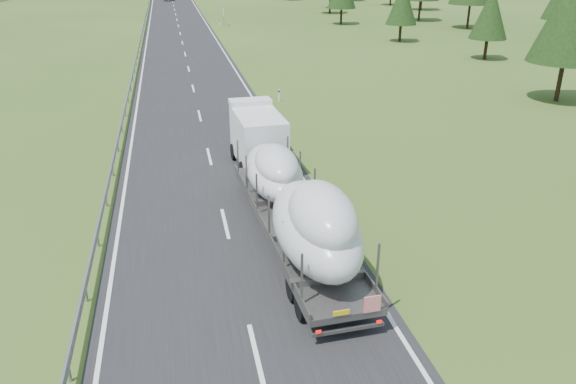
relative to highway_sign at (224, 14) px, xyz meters
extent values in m
plane|color=#38521B|center=(-7.20, -80.00, -1.81)|extent=(400.00, 400.00, 0.00)
cube|color=black|center=(-7.20, 20.00, -1.80)|extent=(10.00, 400.00, 0.02)
cube|color=slate|center=(-12.50, 20.00, -1.21)|extent=(0.08, 400.00, 0.32)
cylinder|color=slate|center=(-12.50, -80.00, -1.51)|extent=(0.10, 0.10, 0.60)
cube|color=silver|center=(-0.70, -50.00, -1.31)|extent=(0.12, 0.07, 1.00)
cube|color=black|center=(-0.70, -50.00, -0.99)|extent=(0.13, 0.08, 0.12)
cube|color=silver|center=(-0.70, 0.00, -1.31)|extent=(0.12, 0.07, 1.00)
cube|color=black|center=(-0.70, 0.00, -0.99)|extent=(0.13, 0.08, 0.12)
cylinder|color=slate|center=(0.00, 0.00, -0.81)|extent=(0.08, 0.08, 2.00)
cube|color=silver|center=(0.00, 0.00, 0.19)|extent=(0.05, 0.90, 1.20)
cylinder|color=black|center=(41.59, -26.14, -0.13)|extent=(0.36, 0.36, 3.36)
cylinder|color=black|center=(36.57, -11.11, 0.31)|extent=(0.36, 0.36, 4.24)
cylinder|color=black|center=(33.44, -0.02, 0.19)|extent=(0.36, 0.36, 4.00)
cylinder|color=black|center=(41.60, 17.39, 0.19)|extent=(0.36, 0.36, 4.00)
cylinder|color=black|center=(21.17, -54.41, 0.04)|extent=(0.36, 0.36, 3.69)
cone|color=black|center=(21.17, -54.41, 5.16)|extent=(5.74, 5.74, 7.68)
cylinder|color=black|center=(25.33, -36.02, -0.50)|extent=(0.36, 0.36, 2.62)
cone|color=black|center=(25.33, -36.02, 3.14)|extent=(4.08, 4.08, 5.46)
cylinder|color=black|center=(21.09, -21.76, -0.51)|extent=(0.36, 0.36, 2.60)
cone|color=black|center=(21.09, -21.76, 3.10)|extent=(4.04, 4.04, 5.41)
cylinder|color=black|center=(18.91, -2.08, -0.32)|extent=(0.36, 0.36, 2.97)
cylinder|color=black|center=(21.79, 14.86, -0.14)|extent=(0.36, 0.36, 3.34)
cube|color=white|center=(-4.63, -64.40, -0.02)|extent=(2.59, 4.82, 2.64)
cube|color=black|center=(-4.63, -62.00, 0.45)|extent=(2.17, 0.18, 1.32)
cube|color=white|center=(-4.63, -62.33, 1.44)|extent=(2.41, 1.25, 0.28)
cube|color=#5B5856|center=(-4.63, -65.34, -1.29)|extent=(2.49, 2.94, 0.24)
cylinder|color=black|center=(-5.71, -62.71, -1.34)|extent=(0.38, 0.96, 0.94)
cylinder|color=black|center=(-3.55, -62.71, -1.34)|extent=(0.38, 0.96, 0.94)
cylinder|color=black|center=(-5.71, -65.72, -1.34)|extent=(0.38, 0.96, 0.94)
cylinder|color=black|center=(-3.55, -65.72, -1.34)|extent=(0.38, 0.96, 0.94)
cube|color=#5B5856|center=(-4.63, -73.35, -0.94)|extent=(3.20, 13.29, 0.24)
cube|color=#5B5856|center=(-5.88, -73.35, -0.71)|extent=(0.72, 13.17, 0.23)
cube|color=#5B5856|center=(-3.38, -73.35, -0.71)|extent=(0.72, 13.17, 0.23)
cube|color=#5B5856|center=(-5.88, -79.00, 0.07)|extent=(0.07, 0.07, 1.79)
cube|color=#5B5856|center=(-3.38, -79.00, 0.07)|extent=(0.07, 0.07, 1.79)
cube|color=#5B5856|center=(-5.88, -76.74, 0.07)|extent=(0.07, 0.07, 1.79)
cube|color=#5B5856|center=(-3.38, -76.74, 0.07)|extent=(0.07, 0.07, 1.79)
cube|color=#5B5856|center=(-5.88, -74.48, 0.07)|extent=(0.07, 0.07, 1.79)
cube|color=#5B5856|center=(-3.38, -74.48, 0.07)|extent=(0.07, 0.07, 1.79)
cube|color=#5B5856|center=(-5.88, -72.22, 0.07)|extent=(0.07, 0.07, 1.79)
cube|color=#5B5856|center=(-3.38, -72.22, 0.07)|extent=(0.07, 0.07, 1.79)
cube|color=#5B5856|center=(-5.88, -69.96, 0.07)|extent=(0.07, 0.07, 1.79)
cube|color=#5B5856|center=(-3.38, -69.96, 0.07)|extent=(0.07, 0.07, 1.79)
cube|color=#5B5856|center=(-5.88, -67.70, 0.07)|extent=(0.07, 0.07, 1.79)
cube|color=#5B5856|center=(-3.38, -67.70, 0.07)|extent=(0.07, 0.07, 1.79)
cylinder|color=black|center=(-5.66, -78.43, -1.34)|extent=(0.42, 0.96, 0.94)
cylinder|color=black|center=(-3.59, -78.43, -1.34)|extent=(0.42, 0.96, 0.94)
cylinder|color=black|center=(-5.66, -77.30, -1.34)|extent=(0.42, 0.96, 0.94)
cylinder|color=black|center=(-3.59, -77.30, -1.34)|extent=(0.42, 0.96, 0.94)
cube|color=#5B5856|center=(-4.63, -79.89, -1.38)|extent=(2.36, 0.23, 0.11)
cube|color=red|center=(-3.92, -79.96, -0.54)|extent=(0.57, 0.07, 0.56)
cube|color=yellow|center=(-4.91, -79.96, -0.68)|extent=(0.52, 0.06, 0.17)
cube|color=red|center=(-5.62, -79.96, -1.24)|extent=(0.17, 0.06, 0.09)
cube|color=red|center=(-3.64, -79.96, -1.24)|extent=(0.17, 0.06, 0.09)
ellipsoid|color=silver|center=(-4.63, -76.36, 0.41)|extent=(3.17, 6.67, 2.46)
ellipsoid|color=silver|center=(-4.63, -77.18, 1.27)|extent=(2.37, 4.24, 1.97)
ellipsoid|color=silver|center=(-4.63, -69.96, 0.10)|extent=(2.76, 6.08, 1.83)
ellipsoid|color=silver|center=(-4.63, -70.70, 0.74)|extent=(2.06, 3.87, 1.46)
camera|label=1|loc=(-9.03, -93.40, 9.37)|focal=35.00mm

